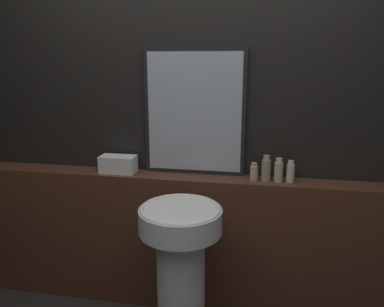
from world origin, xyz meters
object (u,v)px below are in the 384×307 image
(body_wash_bottle, at_px, (290,172))
(lotion_bottle, at_px, (279,171))
(towel_stack, at_px, (118,164))
(pedestal_sink, at_px, (181,266))
(mirror, at_px, (194,113))
(conditioner_bottle, at_px, (266,169))
(shampoo_bottle, at_px, (254,172))

(body_wash_bottle, bearing_deg, lotion_bottle, 180.00)
(towel_stack, bearing_deg, pedestal_sink, -39.89)
(towel_stack, height_order, lotion_bottle, lotion_bottle)
(mirror, bearing_deg, lotion_bottle, -8.17)
(body_wash_bottle, bearing_deg, towel_stack, 180.00)
(conditioner_bottle, bearing_deg, pedestal_sink, -135.89)
(mirror, bearing_deg, towel_stack, -171.20)
(body_wash_bottle, bearing_deg, conditioner_bottle, 180.00)
(shampoo_bottle, bearing_deg, conditioner_bottle, 0.00)
(towel_stack, bearing_deg, shampoo_bottle, 0.00)
(conditioner_bottle, distance_m, lotion_bottle, 0.07)
(lotion_bottle, bearing_deg, mirror, 171.83)
(conditioner_bottle, distance_m, body_wash_bottle, 0.15)
(lotion_bottle, bearing_deg, conditioner_bottle, 180.00)
(shampoo_bottle, height_order, lotion_bottle, lotion_bottle)
(pedestal_sink, distance_m, conditioner_bottle, 0.77)
(body_wash_bottle, bearing_deg, pedestal_sink, -143.88)
(mirror, relative_size, shampoo_bottle, 7.22)
(pedestal_sink, bearing_deg, towel_stack, 140.11)
(conditioner_bottle, relative_size, body_wash_bottle, 1.18)
(pedestal_sink, relative_size, mirror, 1.11)
(pedestal_sink, relative_size, conditioner_bottle, 5.50)
(conditioner_bottle, bearing_deg, shampoo_bottle, 180.00)
(lotion_bottle, bearing_deg, body_wash_bottle, 0.00)
(pedestal_sink, height_order, mirror, mirror)
(towel_stack, xyz_separation_m, lotion_bottle, (1.03, 0.00, 0.01))
(towel_stack, height_order, body_wash_bottle, body_wash_bottle)
(pedestal_sink, height_order, towel_stack, towel_stack)
(lotion_bottle, relative_size, body_wash_bottle, 1.07)
(towel_stack, distance_m, shampoo_bottle, 0.88)
(mirror, height_order, lotion_bottle, mirror)
(mirror, distance_m, conditioner_bottle, 0.57)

